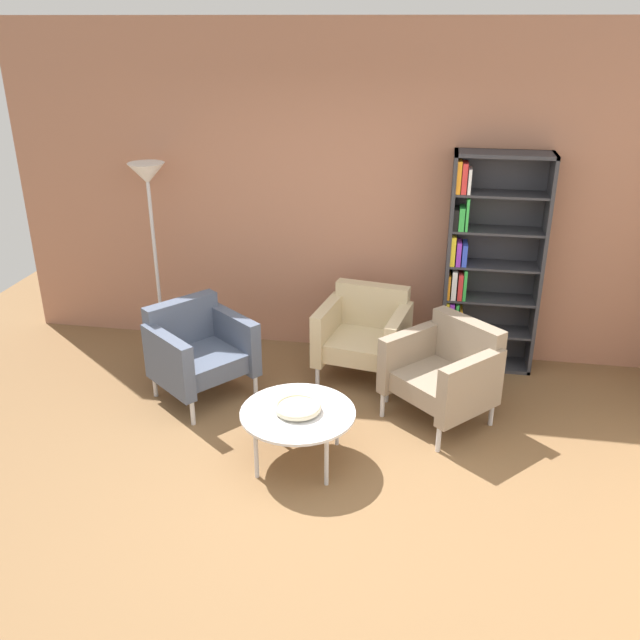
{
  "coord_description": "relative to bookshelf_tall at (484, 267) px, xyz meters",
  "views": [
    {
      "loc": [
        0.67,
        -3.46,
        2.88
      ],
      "look_at": [
        -0.07,
        0.84,
        0.95
      ],
      "focal_mm": 38.45,
      "sensor_mm": 36.0,
      "label": 1
    }
  ],
  "objects": [
    {
      "name": "brick_back_panel",
      "position": [
        -1.12,
        0.21,
        0.52
      ],
      "size": [
        6.4,
        0.12,
        2.9
      ],
      "primitive_type": "cube",
      "color": "#A87056",
      "rests_on": "ground_plane"
    },
    {
      "name": "armchair_spare_guest",
      "position": [
        -0.29,
        -1.0,
        -0.51
      ],
      "size": [
        0.95,
        0.95,
        0.78
      ],
      "rotation": [
        0.0,
        0.0,
        -0.75
      ],
      "color": "gray",
      "rests_on": "ground_plane"
    },
    {
      "name": "decorative_bowl",
      "position": [
        -1.29,
        -1.74,
        -0.49
      ],
      "size": [
        0.32,
        0.32,
        0.05
      ],
      "color": "beige",
      "rests_on": "coffee_table_low"
    },
    {
      "name": "bookshelf_tall",
      "position": [
        0.0,
        0.0,
        0.0
      ],
      "size": [
        0.8,
        0.3,
        1.9
      ],
      "color": "#333338",
      "rests_on": "ground_plane"
    },
    {
      "name": "floor_lamp_torchiere",
      "position": [
        -2.92,
        -0.14,
        0.52
      ],
      "size": [
        0.32,
        0.32,
        1.74
      ],
      "color": "silver",
      "rests_on": "ground_plane"
    },
    {
      "name": "armchair_by_bookshelf",
      "position": [
        -2.27,
        -0.96,
        -0.51
      ],
      "size": [
        0.94,
        0.95,
        0.78
      ],
      "rotation": [
        0.0,
        0.0,
        0.89
      ],
      "color": "#4C566B",
      "rests_on": "ground_plane"
    },
    {
      "name": "ground_plane",
      "position": [
        -1.12,
        -2.25,
        -0.93
      ],
      "size": [
        8.32,
        8.32,
        0.0
      ],
      "primitive_type": "plane",
      "color": "brown"
    },
    {
      "name": "coffee_table_low",
      "position": [
        -1.29,
        -1.74,
        -0.56
      ],
      "size": [
        0.8,
        0.8,
        0.4
      ],
      "color": "silver",
      "rests_on": "ground_plane"
    },
    {
      "name": "armchair_corner_red",
      "position": [
        -0.97,
        -0.42,
        -0.51
      ],
      "size": [
        0.82,
        0.77,
        0.78
      ],
      "rotation": [
        0.0,
        0.0,
        -0.17
      ],
      "color": "#C6B289",
      "rests_on": "ground_plane"
    }
  ]
}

